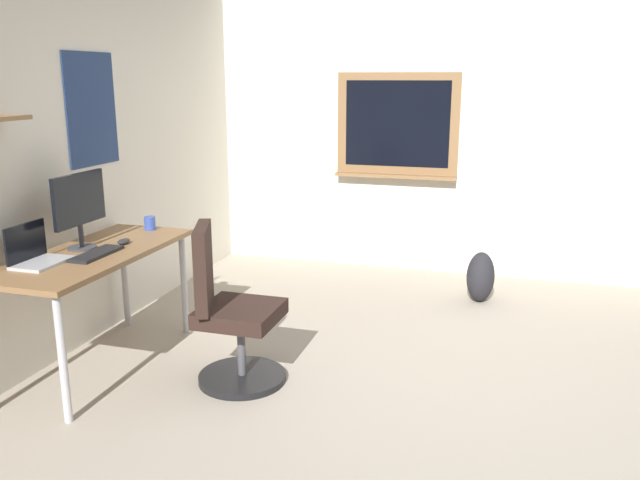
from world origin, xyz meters
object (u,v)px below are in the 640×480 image
object	(u,v)px
backpack	(480,277)
monitor_primary	(79,205)
laptop	(36,254)
keyboard	(97,254)
coffee_mug	(150,223)
desk	(94,264)
office_chair	(229,316)
computer_mouse	(124,241)

from	to	relation	value
backpack	monitor_primary	bearing A→B (deg)	129.58
backpack	laptop	bearing A→B (deg)	133.83
keyboard	monitor_primary	bearing A→B (deg)	58.17
laptop	keyboard	size ratio (longest dim) A/B	0.84
keyboard	coffee_mug	bearing A→B (deg)	4.25
desk	office_chair	size ratio (longest dim) A/B	1.48
monitor_primary	desk	bearing A→B (deg)	-110.21
desk	monitor_primary	bearing A→B (deg)	69.79
monitor_primary	keyboard	bearing A→B (deg)	-121.83
desk	backpack	distance (m)	2.95
keyboard	computer_mouse	size ratio (longest dim) A/B	3.56
computer_mouse	coffee_mug	distance (m)	0.40
laptop	backpack	bearing A→B (deg)	-46.17
desk	backpack	size ratio (longest dim) A/B	3.49
office_chair	coffee_mug	xyz separation A→B (m)	(0.57, 0.84, 0.38)
coffee_mug	backpack	size ratio (longest dim) A/B	0.23
desk	laptop	distance (m)	0.37
laptop	backpack	world-z (taller)	laptop
office_chair	monitor_primary	bearing A→B (deg)	90.13
keyboard	computer_mouse	world-z (taller)	computer_mouse
office_chair	desk	bearing A→B (deg)	92.48
keyboard	laptop	bearing A→B (deg)	138.44
desk	office_chair	bearing A→B (deg)	-87.52
laptop	monitor_primary	xyz separation A→B (m)	(0.35, -0.05, 0.22)
keyboard	coffee_mug	xyz separation A→B (m)	(0.67, 0.05, 0.04)
office_chair	laptop	distance (m)	1.13
backpack	keyboard	bearing A→B (deg)	133.31
monitor_primary	office_chair	bearing A→B (deg)	-89.87
office_chair	computer_mouse	distance (m)	0.88
laptop	backpack	distance (m)	3.29
office_chair	backpack	distance (m)	2.32
monitor_primary	coffee_mug	bearing A→B (deg)	-11.92
office_chair	laptop	world-z (taller)	laptop
office_chair	backpack	world-z (taller)	office_chair
office_chair	monitor_primary	distance (m)	1.13
laptop	office_chair	bearing A→B (deg)	-70.63
laptop	computer_mouse	bearing A→B (deg)	-22.52
keyboard	backpack	distance (m)	2.96
monitor_primary	backpack	bearing A→B (deg)	-50.42
monitor_primary	laptop	bearing A→B (deg)	172.19
office_chair	backpack	bearing A→B (deg)	-35.14
monitor_primary	coffee_mug	size ratio (longest dim) A/B	5.04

